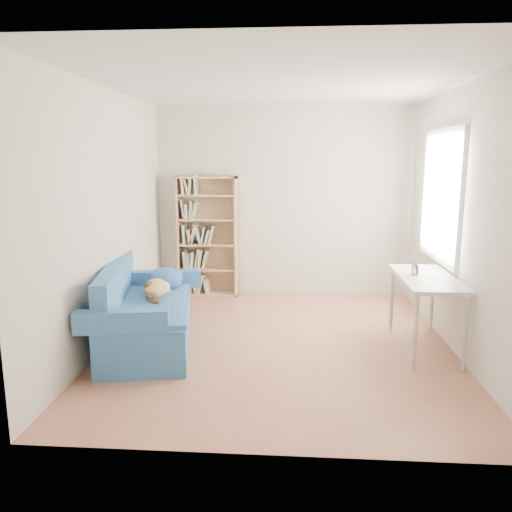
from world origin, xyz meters
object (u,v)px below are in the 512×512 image
(sofa, at_px, (146,314))
(bookshelf, at_px, (208,241))
(pen_cup, at_px, (415,269))
(desk, at_px, (427,284))

(sofa, relative_size, bookshelf, 1.11)
(bookshelf, xyz_separation_m, pen_cup, (2.40, -1.82, 0.04))
(desk, height_order, pen_cup, pen_cup)
(desk, relative_size, pen_cup, 7.81)
(sofa, xyz_separation_m, bookshelf, (0.32, 1.97, 0.44))
(sofa, bearing_deg, pen_cup, -7.43)
(bookshelf, xyz_separation_m, desk, (2.50, -1.90, -0.09))
(bookshelf, bearing_deg, pen_cup, -37.25)
(sofa, xyz_separation_m, pen_cup, (2.72, 0.15, 0.48))
(sofa, xyz_separation_m, desk, (2.82, 0.07, 0.35))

